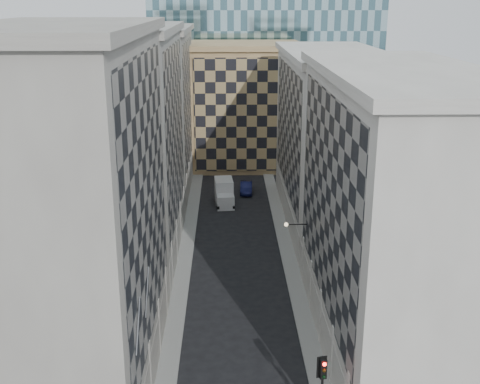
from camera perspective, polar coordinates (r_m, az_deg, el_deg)
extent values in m
cube|color=#969691|center=(60.59, -5.28, -6.56)|extent=(1.50, 100.00, 0.15)
cube|color=#969691|center=(60.76, 4.71, -6.47)|extent=(1.50, 100.00, 0.15)
cube|color=gray|center=(39.78, -15.82, -2.70)|extent=(10.00, 22.00, 23.00)
cube|color=gray|center=(38.35, -8.93, -0.61)|extent=(0.25, 19.36, 18.00)
cube|color=gray|center=(43.29, -8.30, -15.08)|extent=(0.45, 21.12, 3.20)
cube|color=gray|center=(37.48, -17.38, 14.55)|extent=(10.80, 22.80, 0.70)
cylinder|color=gray|center=(40.70, -9.02, -16.46)|extent=(0.90, 0.90, 4.40)
cylinder|color=gray|center=(45.32, -8.12, -12.56)|extent=(0.90, 0.90, 4.40)
cylinder|color=gray|center=(50.11, -7.42, -9.40)|extent=(0.90, 0.90, 4.40)
cube|color=gray|center=(60.56, -10.84, 4.12)|extent=(10.00, 22.00, 22.00)
cube|color=gray|center=(59.62, -6.27, 5.60)|extent=(0.25, 19.36, 17.00)
cube|color=gray|center=(62.81, -6.01, -4.17)|extent=(0.45, 21.12, 3.20)
cube|color=gray|center=(59.00, -11.49, 14.90)|extent=(10.80, 22.80, 0.70)
cylinder|color=gray|center=(55.04, -6.85, -6.79)|extent=(0.90, 0.90, 4.40)
cylinder|color=gray|center=(60.06, -6.37, -4.61)|extent=(0.90, 0.90, 4.40)
cylinder|color=gray|center=(65.17, -5.98, -2.77)|extent=(0.90, 0.90, 4.40)
cylinder|color=gray|center=(70.33, -5.64, -1.20)|extent=(0.90, 0.90, 4.40)
cube|color=gray|center=(81.99, -8.41, 7.42)|extent=(10.00, 22.00, 21.00)
cube|color=gray|center=(81.29, -5.00, 8.52)|extent=(0.25, 19.36, 16.00)
cube|color=gray|center=(83.58, -4.87, 1.47)|extent=(0.45, 21.12, 3.20)
cube|color=gray|center=(80.79, -8.76, 15.00)|extent=(10.80, 22.80, 0.70)
cylinder|color=gray|center=(75.54, -5.35, 0.15)|extent=(0.90, 0.90, 4.40)
cylinder|color=gray|center=(80.79, -5.10, 1.33)|extent=(0.90, 0.90, 4.40)
cylinder|color=gray|center=(86.07, -4.88, 2.36)|extent=(0.90, 0.90, 4.40)
cylinder|color=gray|center=(91.37, -4.68, 3.28)|extent=(0.90, 0.90, 4.40)
cube|color=#B9B4AA|center=(44.44, 14.43, -2.48)|extent=(10.00, 26.00, 20.00)
cube|color=gray|center=(42.88, 8.30, -0.70)|extent=(0.25, 22.88, 15.00)
cube|color=#B9B4AA|center=(46.95, 7.85, -12.24)|extent=(0.45, 24.96, 3.20)
cube|color=#B9B4AA|center=(42.11, 15.52, 10.87)|extent=(10.80, 26.80, 0.70)
cylinder|color=#B9B4AA|center=(42.29, 9.22, -15.03)|extent=(0.90, 0.90, 4.40)
cylinder|color=#B9B4AA|center=(46.67, 8.07, -11.60)|extent=(0.90, 0.90, 4.40)
cylinder|color=#B9B4AA|center=(51.21, 7.14, -8.76)|extent=(0.90, 0.90, 4.40)
cylinder|color=#B9B4AA|center=(55.86, 6.38, -6.39)|extent=(0.90, 0.90, 4.40)
cube|color=#B9B4AA|center=(69.89, 8.60, 4.79)|extent=(10.00, 28.00, 19.00)
cube|color=gray|center=(68.89, 4.64, 6.02)|extent=(0.25, 24.64, 14.00)
cube|color=#B9B4AA|center=(71.40, 4.51, -1.39)|extent=(0.45, 26.88, 3.20)
cube|color=#B9B4AA|center=(68.39, 8.99, 12.85)|extent=(10.80, 28.80, 0.70)
cube|color=#A07F55|center=(94.49, 0.49, 8.04)|extent=(16.00, 14.00, 18.00)
cube|color=tan|center=(87.51, 0.64, 7.25)|extent=(15.20, 0.25, 16.50)
cube|color=#A07F55|center=(93.37, 0.50, 13.73)|extent=(16.80, 14.80, 0.80)
cube|color=#2E2924|center=(107.65, -0.84, 11.91)|extent=(6.00, 6.00, 28.00)
cylinder|color=gray|center=(34.01, -9.65, -12.39)|extent=(0.10, 2.33, 2.33)
cylinder|color=gray|center=(37.49, -8.80, -9.34)|extent=(0.10, 2.33, 2.33)
cylinder|color=black|center=(52.90, 5.38, -3.08)|extent=(1.80, 0.08, 0.08)
sphere|color=#FFE5B2|center=(52.80, 4.41, -3.09)|extent=(0.36, 0.36, 0.36)
cube|color=black|center=(36.91, 7.88, -16.27)|extent=(0.45, 0.40, 1.24)
cube|color=black|center=(37.07, 7.75, -16.10)|extent=(0.61, 0.19, 1.41)
sphere|color=#FF0C07|center=(36.54, 8.02, -15.87)|extent=(0.23, 0.23, 0.23)
sphere|color=#331E05|center=(36.78, 7.99, -16.42)|extent=(0.23, 0.23, 0.23)
sphere|color=black|center=(37.01, 7.96, -16.95)|extent=(0.23, 0.23, 0.23)
cube|color=silver|center=(75.30, -1.40, -0.89)|extent=(2.32, 2.50, 1.76)
cube|color=silver|center=(77.51, -1.54, 0.15)|extent=(2.50, 3.67, 3.03)
cylinder|color=black|center=(74.64, -2.10, -1.43)|extent=(0.36, 0.90, 0.88)
cylinder|color=black|center=(74.77, -0.61, -1.38)|extent=(0.36, 0.90, 0.88)
cylinder|color=black|center=(78.89, -2.31, -0.36)|extent=(0.36, 0.90, 0.88)
cylinder|color=black|center=(79.02, -0.89, -0.32)|extent=(0.36, 0.90, 0.88)
imported|color=#11143E|center=(81.24, 0.59, 0.42)|extent=(1.77, 4.62, 1.50)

